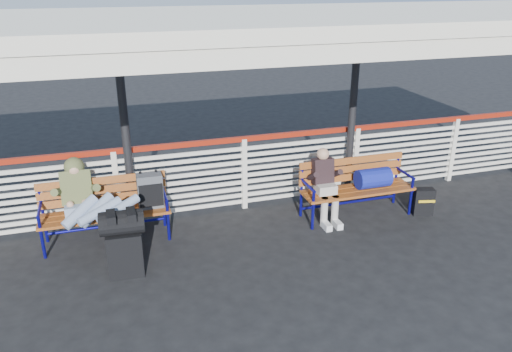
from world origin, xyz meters
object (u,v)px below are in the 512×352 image
object	(u,v)px
luggage_stack	(124,241)
suitcase_side	(423,202)
bench_right	(363,180)
traveler_man	(93,205)
companion_person	(325,185)
bench_left	(122,199)

from	to	relation	value
luggage_stack	suitcase_side	size ratio (longest dim) A/B	2.05
luggage_stack	bench_right	world-z (taller)	bench_right
bench_right	suitcase_side	size ratio (longest dim) A/B	4.08
traveler_man	suitcase_side	world-z (taller)	traveler_man
traveler_man	companion_person	distance (m)	3.43
luggage_stack	bench_right	bearing A→B (deg)	13.88
suitcase_side	traveler_man	bearing A→B (deg)	-169.29
companion_person	bench_right	bearing A→B (deg)	1.22
bench_right	luggage_stack	bearing A→B (deg)	-169.56
luggage_stack	bench_left	bearing A→B (deg)	91.10
traveler_man	companion_person	world-z (taller)	traveler_man
luggage_stack	traveler_man	distance (m)	0.81
companion_person	suitcase_side	world-z (taller)	companion_person
luggage_stack	traveler_man	xyz separation A→B (m)	(-0.35, 0.69, 0.24)
bench_left	suitcase_side	xyz separation A→B (m)	(4.64, -0.65, -0.39)
luggage_stack	traveler_man	size ratio (longest dim) A/B	0.55
bench_left	suitcase_side	world-z (taller)	bench_left
bench_left	bench_right	size ratio (longest dim) A/B	1.00
bench_left	bench_right	bearing A→B (deg)	-5.21
luggage_stack	bench_left	world-z (taller)	bench_left
bench_right	suitcase_side	bearing A→B (deg)	-18.36
bench_right	suitcase_side	distance (m)	1.05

